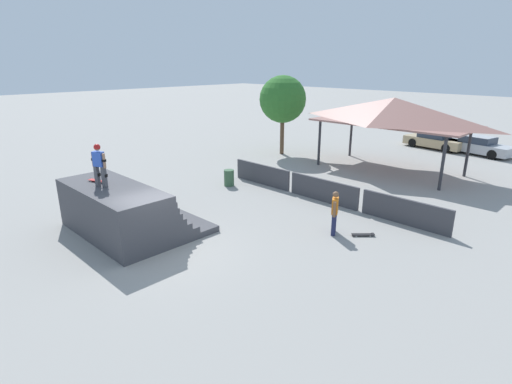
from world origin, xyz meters
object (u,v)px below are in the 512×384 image
(parked_car_silver, at_px, (478,146))
(skateboard_on_ground, at_px, (364,234))
(skater_on_deck, at_px, (99,162))
(tree_beside_pavilion, at_px, (283,99))
(skateboard_on_deck, at_px, (98,181))
(trash_bin, at_px, (229,178))
(bystander_walking, at_px, (335,210))
(parked_car_tan, at_px, (435,140))

(parked_car_silver, bearing_deg, skateboard_on_ground, -73.70)
(skater_on_deck, height_order, tree_beside_pavilion, tree_beside_pavilion)
(skateboard_on_deck, relative_size, trash_bin, 0.97)
(skateboard_on_deck, xyz_separation_m, trash_bin, (-0.72, 7.20, -1.51))
(skater_on_deck, xyz_separation_m, trash_bin, (-1.33, 7.34, -2.35))
(skateboard_on_ground, bearing_deg, skater_on_deck, 178.16)
(skater_on_deck, distance_m, bystander_walking, 8.75)
(skateboard_on_deck, bearing_deg, parked_car_silver, 57.08)
(tree_beside_pavilion, distance_m, parked_car_silver, 14.10)
(bystander_walking, bearing_deg, skater_on_deck, 104.73)
(skater_on_deck, relative_size, parked_car_silver, 0.33)
(skateboard_on_ground, distance_m, parked_car_silver, 18.07)
(bystander_walking, relative_size, skateboard_on_ground, 2.25)
(bystander_walking, relative_size, tree_beside_pavilion, 0.31)
(bystander_walking, distance_m, tree_beside_pavilion, 14.13)
(skateboard_on_deck, height_order, parked_car_silver, skateboard_on_deck)
(tree_beside_pavilion, bearing_deg, skater_on_deck, -73.65)
(bystander_walking, xyz_separation_m, skateboard_on_ground, (0.95, 0.60, -0.87))
(tree_beside_pavilion, xyz_separation_m, trash_bin, (3.08, -7.72, -3.34))
(skater_on_deck, bearing_deg, parked_car_tan, 63.04)
(trash_bin, bearing_deg, bystander_walking, -10.08)
(skateboard_on_deck, distance_m, skateboard_on_ground, 10.19)
(trash_bin, relative_size, parked_car_silver, 0.18)
(skateboard_on_ground, xyz_separation_m, tree_beside_pavilion, (-11.43, 8.44, 3.70))
(skater_on_deck, bearing_deg, trash_bin, 79.16)
(skater_on_deck, bearing_deg, bystander_walking, 23.64)
(bystander_walking, height_order, skateboard_on_ground, bystander_walking)
(parked_car_tan, bearing_deg, skater_on_deck, -87.86)
(tree_beside_pavilion, bearing_deg, skateboard_on_ground, -36.43)
(skater_on_deck, height_order, parked_car_silver, skater_on_deck)
(skater_on_deck, height_order, bystander_walking, skater_on_deck)
(skateboard_on_deck, relative_size, tree_beside_pavilion, 0.15)
(bystander_walking, bearing_deg, skateboard_on_ground, -87.69)
(skateboard_on_deck, height_order, trash_bin, skateboard_on_deck)
(skateboard_on_ground, height_order, trash_bin, trash_bin)
(tree_beside_pavilion, distance_m, parked_car_tan, 12.13)
(skateboard_on_ground, relative_size, tree_beside_pavilion, 0.14)
(bystander_walking, xyz_separation_m, parked_car_tan, (-3.57, 18.49, -0.32))
(parked_car_tan, relative_size, parked_car_silver, 0.95)
(trash_bin, xyz_separation_m, parked_car_silver, (6.80, 17.28, 0.18))
(skater_on_deck, relative_size, tree_beside_pavilion, 0.29)
(skater_on_deck, xyz_separation_m, skateboard_on_deck, (-0.62, 0.14, -0.84))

